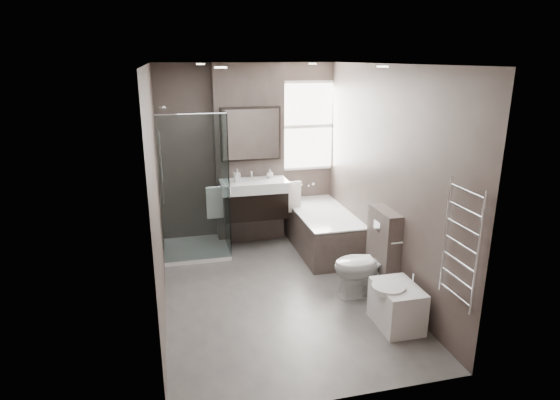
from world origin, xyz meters
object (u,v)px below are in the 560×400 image
object	(u,v)px
toilet	(365,265)
bidet	(396,305)
vanity	(254,198)
bathtub	(322,228)

from	to	relation	value
toilet	bidet	world-z (taller)	toilet
bidet	vanity	bearing A→B (deg)	112.63
bathtub	toilet	distance (m)	1.41
vanity	toilet	world-z (taller)	vanity
vanity	bidet	distance (m)	2.68
toilet	bidet	distance (m)	0.71
vanity	bidet	xyz separation A→B (m)	(1.01, -2.43, -0.50)
toilet	bathtub	bearing A→B (deg)	-176.08
bathtub	bidet	xyz separation A→B (m)	(0.09, -2.11, -0.08)
bathtub	toilet	bearing A→B (deg)	-88.17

